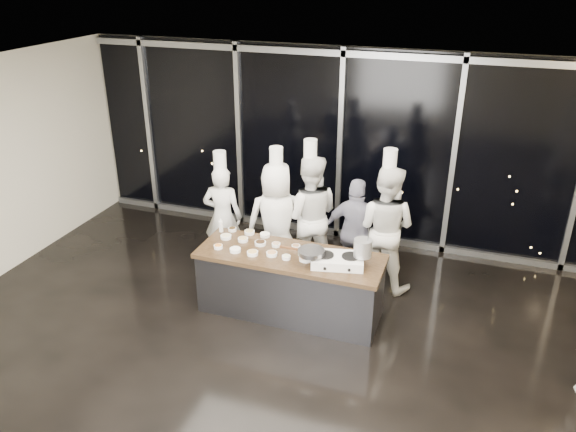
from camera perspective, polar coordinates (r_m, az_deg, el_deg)
name	(u,v)px	position (r m, az deg, el deg)	size (l,w,h in m)	color
ground	(266,351)	(7.14, -2.22, -13.56)	(9.00, 9.00, 0.00)	black
room_shell	(278,184)	(5.95, -0.99, 3.28)	(9.02, 7.02, 3.21)	beige
window_wall	(341,147)	(9.32, 5.36, 6.99)	(8.90, 0.11, 3.20)	black
demo_counter	(290,284)	(7.57, 0.22, -6.88)	(2.46, 0.86, 0.90)	#38383D
stove	(338,260)	(7.11, 5.06, -4.49)	(0.72, 0.53, 0.14)	white
frying_pan	(311,252)	(7.06, 2.32, -3.66)	(0.62, 0.41, 0.06)	slate
stock_pot	(363,248)	(7.03, 7.61, -3.23)	(0.23, 0.23, 0.23)	silver
prep_bowls	(258,245)	(7.54, -3.05, -2.93)	(1.38, 0.69, 0.05)	white
squeeze_bottle	(221,225)	(7.95, -6.83, -0.92)	(0.06, 0.06, 0.22)	white
chef_far_left	(223,216)	(8.61, -6.64, 0.01)	(0.66, 0.49, 1.87)	silver
chef_left	(277,221)	(8.21, -1.15, -0.52)	(1.05, 0.90, 2.05)	silver
chef_center	(309,215)	(8.32, 2.17, 0.07)	(1.07, 0.93, 2.12)	silver
guest	(356,233)	(8.14, 6.94, -1.71)	(0.96, 0.40, 1.64)	#131435
chef_right	(385,227)	(8.09, 9.79, -1.11)	(1.04, 0.88, 2.10)	silver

